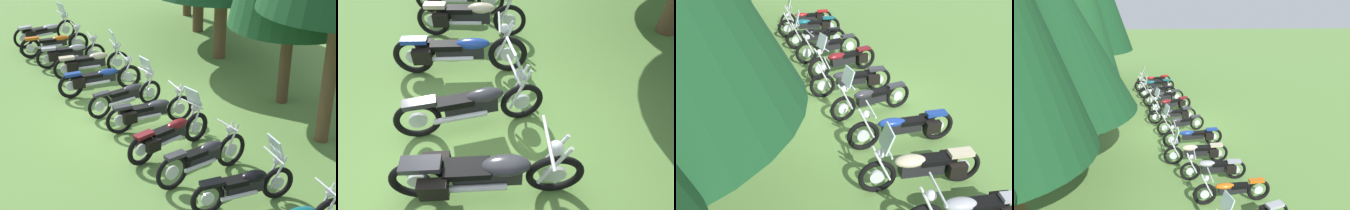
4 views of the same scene
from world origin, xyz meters
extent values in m
plane|color=#608C42|center=(0.00, 0.00, 0.00)|extent=(80.00, 80.00, 0.00)
cube|color=black|center=(-4.21, -1.01, 0.44)|extent=(0.22, 0.75, 0.25)
ellipsoid|color=#9EA0A8|center=(-4.21, -0.81, 0.60)|extent=(0.27, 0.53, 0.20)
cube|color=black|center=(-4.20, -1.22, 0.57)|extent=(0.25, 0.50, 0.10)
cylinder|color=silver|center=(-4.30, -0.33, 0.63)|extent=(0.05, 0.34, 0.65)
cylinder|color=silver|center=(-4.15, -0.32, 0.63)|extent=(0.05, 0.34, 0.65)
cylinder|color=silver|center=(-4.22, -0.40, 0.97)|extent=(0.69, 0.05, 0.04)
sphere|color=silver|center=(-4.22, -0.31, 0.85)|extent=(0.17, 0.17, 0.17)
cylinder|color=silver|center=(-4.08, -1.18, 0.35)|extent=(0.10, 0.74, 0.08)
cube|color=black|center=(-4.03, -1.56, 0.43)|extent=(0.15, 0.32, 0.26)
torus|color=black|center=(-3.20, 0.26, 0.35)|extent=(0.14, 0.70, 0.70)
cylinder|color=silver|center=(-3.20, 0.26, 0.35)|extent=(0.07, 0.27, 0.27)
torus|color=black|center=(-3.10, -1.35, 0.35)|extent=(0.14, 0.70, 0.70)
cylinder|color=silver|center=(-3.10, -1.35, 0.35)|extent=(0.07, 0.27, 0.27)
cube|color=black|center=(-3.15, -0.55, 0.46)|extent=(0.28, 0.81, 0.26)
ellipsoid|color=beige|center=(-3.17, -0.33, 0.63)|extent=(0.33, 0.58, 0.20)
cube|color=black|center=(-3.14, -0.77, 0.60)|extent=(0.31, 0.55, 0.10)
cube|color=beige|center=(-3.11, -1.27, 0.68)|extent=(0.24, 0.45, 0.08)
cylinder|color=silver|center=(-3.29, 0.19, 0.65)|extent=(0.07, 0.34, 0.65)
cylinder|color=silver|center=(-3.11, 0.20, 0.65)|extent=(0.07, 0.34, 0.65)
cylinder|color=silver|center=(-3.19, 0.12, 0.98)|extent=(0.62, 0.08, 0.04)
sphere|color=silver|center=(-3.20, 0.21, 0.86)|extent=(0.18, 0.18, 0.17)
cylinder|color=silver|center=(-2.99, -0.71, 0.37)|extent=(0.13, 0.80, 0.08)
cube|color=silver|center=(-3.20, 0.14, 1.16)|extent=(0.45, 0.18, 0.39)
cube|color=black|center=(-3.30, -1.16, 0.45)|extent=(0.16, 0.33, 0.26)
cube|color=black|center=(-2.93, -1.14, 0.45)|extent=(0.16, 0.33, 0.26)
torus|color=black|center=(-1.95, 0.31, 0.35)|extent=(0.19, 0.71, 0.70)
cylinder|color=silver|center=(-1.95, 0.31, 0.35)|extent=(0.08, 0.27, 0.27)
torus|color=black|center=(-1.75, -1.36, 0.35)|extent=(0.19, 0.71, 0.70)
cylinder|color=silver|center=(-1.75, -1.36, 0.35)|extent=(0.08, 0.27, 0.27)
cube|color=black|center=(-1.85, -0.53, 0.45)|extent=(0.29, 0.85, 0.23)
ellipsoid|color=navy|center=(-1.88, -0.30, 0.59)|extent=(0.31, 0.62, 0.18)
cube|color=black|center=(-1.83, -0.76, 0.56)|extent=(0.29, 0.58, 0.10)
cube|color=navy|center=(-1.76, -1.28, 0.68)|extent=(0.23, 0.46, 0.08)
cylinder|color=silver|center=(-2.01, 0.24, 0.65)|extent=(0.08, 0.34, 0.65)
cylinder|color=silver|center=(-1.87, 0.26, 0.65)|extent=(0.08, 0.34, 0.65)
cylinder|color=silver|center=(-1.93, 0.17, 0.99)|extent=(0.69, 0.11, 0.04)
sphere|color=silver|center=(-1.94, 0.26, 0.87)|extent=(0.19, 0.19, 0.17)
cylinder|color=silver|center=(-1.71, -0.70, 0.37)|extent=(0.18, 0.84, 0.08)
cube|color=black|center=(-1.93, -1.18, 0.45)|extent=(0.18, 0.33, 0.26)
cube|color=black|center=(-1.62, -1.14, 0.45)|extent=(0.18, 0.33, 0.26)
torus|color=black|center=(-0.77, 0.60, 0.33)|extent=(0.30, 0.65, 0.66)
cylinder|color=silver|center=(-0.77, 0.60, 0.33)|extent=(0.13, 0.26, 0.26)
torus|color=black|center=(-0.28, -0.84, 0.33)|extent=(0.30, 0.65, 0.66)
cylinder|color=silver|center=(-0.28, -0.84, 0.33)|extent=(0.13, 0.26, 0.26)
cube|color=black|center=(-0.53, -0.12, 0.44)|extent=(0.41, 0.77, 0.25)
ellipsoid|color=#2D2D33|center=(-0.59, 0.08, 0.59)|extent=(0.38, 0.58, 0.19)
cube|color=black|center=(-0.46, -0.31, 0.56)|extent=(0.36, 0.54, 0.10)
cube|color=#2D2D33|center=(-0.31, -0.76, 0.64)|extent=(0.30, 0.47, 0.08)
cylinder|color=silver|center=(-0.81, 0.53, 0.63)|extent=(0.15, 0.33, 0.65)
cylinder|color=silver|center=(-0.68, 0.57, 0.63)|extent=(0.15, 0.33, 0.65)
cylinder|color=silver|center=(-0.72, 0.47, 0.96)|extent=(0.63, 0.24, 0.04)
sphere|color=silver|center=(-0.75, 0.56, 0.84)|extent=(0.22, 0.22, 0.17)
cylinder|color=silver|center=(-0.37, -0.24, 0.35)|extent=(0.31, 0.74, 0.08)
cube|color=silver|center=(-0.73, 0.49, 1.14)|extent=(0.47, 0.28, 0.39)
torus|color=black|center=(0.45, 1.03, 0.35)|extent=(0.18, 0.70, 0.69)
cylinder|color=silver|center=(0.45, 1.03, 0.35)|extent=(0.08, 0.27, 0.27)
torus|color=black|center=(0.66, -0.53, 0.35)|extent=(0.18, 0.70, 0.69)
cylinder|color=silver|center=(0.66, -0.53, 0.35)|extent=(0.08, 0.27, 0.27)
cube|color=black|center=(0.55, 0.25, 0.45)|extent=(0.32, 0.80, 0.23)
ellipsoid|color=#2D2D33|center=(0.53, 0.47, 0.59)|extent=(0.34, 0.59, 0.18)
cube|color=black|center=(0.58, 0.04, 0.56)|extent=(0.32, 0.55, 0.10)
cube|color=#2D2D33|center=(0.65, -0.45, 0.68)|extent=(0.26, 0.46, 0.08)
cylinder|color=silver|center=(0.38, 0.96, 0.64)|extent=(0.09, 0.34, 0.65)
cylinder|color=silver|center=(0.54, 0.98, 0.64)|extent=(0.09, 0.34, 0.65)
cylinder|color=silver|center=(0.47, 0.89, 0.98)|extent=(0.71, 0.13, 0.04)
sphere|color=silver|center=(0.46, 0.98, 0.86)|extent=(0.19, 0.19, 0.17)
cylinder|color=silver|center=(0.71, 0.10, 0.37)|extent=(0.18, 0.78, 0.08)
cube|color=black|center=(0.46, -0.36, 0.45)|extent=(0.18, 0.34, 0.26)
cube|color=black|center=(0.80, -0.31, 0.45)|extent=(0.18, 0.34, 0.26)
torus|color=black|center=(1.53, 1.07, 0.36)|extent=(0.39, 0.70, 0.71)
cylinder|color=silver|center=(1.53, 1.07, 0.36)|extent=(0.16, 0.27, 0.27)
torus|color=black|center=(2.18, -0.40, 0.36)|extent=(0.39, 0.70, 0.71)
cylinder|color=silver|center=(2.18, -0.40, 0.36)|extent=(0.16, 0.27, 0.27)
cube|color=black|center=(1.86, 0.33, 0.47)|extent=(0.52, 0.81, 0.26)
ellipsoid|color=maroon|center=(1.77, 0.54, 0.63)|extent=(0.47, 0.62, 0.20)
cube|color=black|center=(1.95, 0.13, 0.60)|extent=(0.44, 0.58, 0.10)
cube|color=maroon|center=(2.15, -0.33, 0.69)|extent=(0.36, 0.48, 0.08)
cylinder|color=silver|center=(1.48, 0.98, 0.65)|extent=(0.18, 0.32, 0.65)
cylinder|color=silver|center=(1.63, 1.05, 0.65)|extent=(0.18, 0.32, 0.65)
cylinder|color=silver|center=(1.59, 0.94, 0.99)|extent=(0.66, 0.32, 0.04)
sphere|color=silver|center=(1.55, 1.02, 0.87)|extent=(0.22, 0.22, 0.17)
cylinder|color=silver|center=(2.05, 0.23, 0.38)|extent=(0.40, 0.76, 0.08)
cube|color=silver|center=(1.58, 0.96, 1.17)|extent=(0.46, 0.32, 0.39)
cube|color=black|center=(1.95, -0.29, 0.46)|extent=(0.26, 0.35, 0.26)
cube|color=black|center=(2.26, -0.15, 0.46)|extent=(0.26, 0.35, 0.26)
torus|color=black|center=(2.78, 1.41, 0.38)|extent=(0.33, 0.75, 0.75)
cylinder|color=silver|center=(2.78, 1.41, 0.38)|extent=(0.14, 0.30, 0.30)
torus|color=black|center=(3.26, -0.05, 0.38)|extent=(0.33, 0.75, 0.75)
cylinder|color=silver|center=(3.26, -0.05, 0.38)|extent=(0.14, 0.30, 0.30)
cube|color=black|center=(3.02, 0.68, 0.49)|extent=(0.44, 0.79, 0.25)
ellipsoid|color=#2D2D33|center=(2.95, 0.88, 0.64)|extent=(0.42, 0.60, 0.20)
cube|color=black|center=(3.08, 0.48, 0.61)|extent=(0.39, 0.56, 0.10)
cube|color=#2D2D33|center=(3.23, 0.03, 0.74)|extent=(0.32, 0.48, 0.08)
cylinder|color=silver|center=(2.72, 1.33, 0.67)|extent=(0.15, 0.33, 0.65)
cylinder|color=silver|center=(2.87, 1.38, 0.67)|extent=(0.15, 0.33, 0.65)
cylinder|color=silver|center=(2.82, 1.28, 1.01)|extent=(0.65, 0.24, 0.04)
sphere|color=silver|center=(2.79, 1.36, 0.89)|extent=(0.21, 0.21, 0.17)
cylinder|color=silver|center=(3.20, 0.56, 0.40)|extent=(0.31, 0.75, 0.08)
torus|color=black|center=(4.15, 1.79, 0.34)|extent=(0.15, 0.69, 0.68)
cylinder|color=silver|center=(4.15, 1.79, 0.34)|extent=(0.07, 0.26, 0.26)
torus|color=black|center=(4.25, 0.32, 0.34)|extent=(0.15, 0.69, 0.68)
cylinder|color=silver|center=(4.25, 0.32, 0.34)|extent=(0.07, 0.26, 0.26)
cube|color=black|center=(4.20, 1.05, 0.46)|extent=(0.28, 0.74, 0.26)
ellipsoid|color=black|center=(4.18, 1.26, 0.62)|extent=(0.33, 0.54, 0.20)
cube|color=black|center=(4.21, 0.85, 0.59)|extent=(0.30, 0.50, 0.10)
cube|color=black|center=(4.24, 0.40, 0.66)|extent=(0.24, 0.45, 0.08)
cylinder|color=silver|center=(4.06, 1.72, 0.64)|extent=(0.07, 0.34, 0.65)
cylinder|color=silver|center=(4.24, 1.74, 0.64)|extent=(0.07, 0.34, 0.65)
cylinder|color=silver|center=(4.16, 1.65, 0.98)|extent=(0.71, 0.08, 0.04)
sphere|color=silver|center=(4.15, 1.74, 0.86)|extent=(0.18, 0.18, 0.17)
cylinder|color=silver|center=(4.35, 0.90, 0.36)|extent=(0.13, 0.73, 0.08)
cube|color=silver|center=(4.16, 1.67, 1.16)|extent=(0.45, 0.18, 0.39)
torus|color=black|center=(5.40, 2.12, 0.37)|extent=(0.17, 0.75, 0.74)
cylinder|color=silver|center=(5.40, 2.12, 0.37)|extent=(0.07, 0.28, 0.28)
torus|color=black|center=(5.53, 0.43, 0.37)|extent=(0.17, 0.75, 0.74)
cylinder|color=silver|center=(5.53, 0.43, 0.37)|extent=(0.07, 0.28, 0.28)
cube|color=black|center=(5.47, 1.28, 0.47)|extent=(0.29, 0.85, 0.22)
ellipsoid|color=#14606B|center=(5.45, 1.51, 0.61)|extent=(0.32, 0.62, 0.17)
cube|color=black|center=(5.48, 1.04, 0.58)|extent=(0.30, 0.58, 0.10)
cube|color=#14606B|center=(5.53, 0.51, 0.71)|extent=(0.24, 0.45, 0.08)
cylinder|color=silver|center=(5.32, 2.05, 0.67)|extent=(0.07, 0.34, 0.65)
cylinder|color=silver|center=(5.49, 2.07, 0.67)|extent=(0.07, 0.34, 0.65)
cylinder|color=silver|center=(5.41, 1.98, 1.01)|extent=(0.63, 0.09, 0.04)
sphere|color=silver|center=(5.40, 2.07, 0.89)|extent=(0.18, 0.18, 0.17)
cylinder|color=silver|center=(5.62, 1.10, 0.39)|extent=(0.15, 0.84, 0.08)
cube|color=black|center=(5.34, 0.62, 0.47)|extent=(0.17, 0.33, 0.26)
cube|color=black|center=(5.69, 0.64, 0.47)|extent=(0.17, 0.33, 0.26)
torus|color=black|center=(6.62, 2.13, 0.33)|extent=(0.19, 0.66, 0.66)
cylinder|color=silver|center=(6.62, 2.13, 0.33)|extent=(0.09, 0.26, 0.25)
torus|color=black|center=(6.84, 0.60, 0.33)|extent=(0.19, 0.66, 0.66)
cylinder|color=silver|center=(6.84, 0.60, 0.33)|extent=(0.09, 0.26, 0.25)
cube|color=black|center=(6.73, 1.36, 0.42)|extent=(0.30, 0.79, 0.20)
ellipsoid|color=#B21919|center=(6.70, 1.57, 0.54)|extent=(0.32, 0.57, 0.16)
cube|color=black|center=(6.76, 1.15, 0.51)|extent=(0.30, 0.54, 0.10)
cube|color=#B21919|center=(6.83, 0.68, 0.64)|extent=(0.24, 0.46, 0.08)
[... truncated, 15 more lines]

